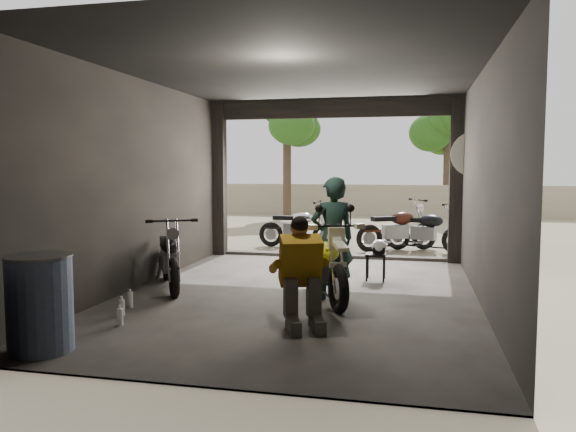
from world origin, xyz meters
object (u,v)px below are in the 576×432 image
at_px(main_bike, 325,261).
at_px(oil_drum, 40,305).
at_px(rider, 333,239).
at_px(mechanic, 302,275).
at_px(left_bike, 170,253).
at_px(sign_post, 473,175).
at_px(stool, 376,258).
at_px(outside_bike_b, 397,225).
at_px(helmet, 379,247).
at_px(outside_bike_c, 426,227).
at_px(outside_bike_a, 297,224).

distance_m(main_bike, oil_drum, 3.66).
xyz_separation_m(rider, mechanic, (-0.14, -1.46, -0.24)).
xyz_separation_m(left_bike, mechanic, (2.37, -1.60, 0.06)).
distance_m(left_bike, sign_post, 5.75).
relative_size(rider, stool, 3.81).
bearing_deg(stool, rider, -109.35).
xyz_separation_m(left_bike, rider, (2.51, -0.14, 0.30)).
distance_m(outside_bike_b, helmet, 3.42).
relative_size(outside_bike_c, oil_drum, 1.66).
relative_size(left_bike, oil_drum, 1.68).
bearing_deg(main_bike, stool, 45.13).
height_order(left_bike, outside_bike_b, outside_bike_b).
xyz_separation_m(stool, sign_post, (1.66, 1.83, 1.33)).
xyz_separation_m(outside_bike_a, helmet, (2.08, -3.45, 0.02)).
distance_m(left_bike, rider, 2.53).
bearing_deg(oil_drum, outside_bike_a, 82.78).
distance_m(stool, oil_drum, 5.29).
bearing_deg(outside_bike_b, mechanic, 142.44).
distance_m(left_bike, oil_drum, 3.04).
height_order(main_bike, outside_bike_b, outside_bike_b).
height_order(outside_bike_b, rider, rider).
xyz_separation_m(outside_bike_c, mechanic, (-1.50, -6.33, 0.07)).
distance_m(outside_bike_a, sign_post, 4.20).
xyz_separation_m(outside_bike_c, rider, (-1.36, -4.87, 0.31)).
bearing_deg(outside_bike_b, outside_bike_c, -119.78).
bearing_deg(oil_drum, main_bike, 48.45).
height_order(main_bike, outside_bike_a, main_bike).
height_order(rider, helmet, rider).
height_order(outside_bike_a, sign_post, sign_post).
bearing_deg(mechanic, sign_post, 43.13).
distance_m(outside_bike_c, rider, 5.07).
relative_size(outside_bike_b, rider, 0.99).
bearing_deg(helmet, stool, -146.96).
bearing_deg(left_bike, mechanic, -63.37).
relative_size(main_bike, left_bike, 1.04).
relative_size(helmet, sign_post, 0.10).
bearing_deg(outside_bike_c, sign_post, -134.25).
bearing_deg(helmet, outside_bike_a, 134.60).
relative_size(outside_bike_c, rider, 0.94).
xyz_separation_m(main_bike, outside_bike_c, (1.44, 5.04, -0.02)).
height_order(rider, sign_post, sign_post).
bearing_deg(outside_bike_c, oil_drum, 172.47).
distance_m(outside_bike_a, helmet, 4.03).
bearing_deg(outside_bike_b, helmet, 147.23).
bearing_deg(left_bike, main_bike, -36.48).
height_order(left_bike, helmet, left_bike).
bearing_deg(outside_bike_a, outside_bike_c, -88.37).
relative_size(outside_bike_a, oil_drum, 1.65).
relative_size(outside_bike_b, mechanic, 1.37).
bearing_deg(mechanic, outside_bike_a, 81.31).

